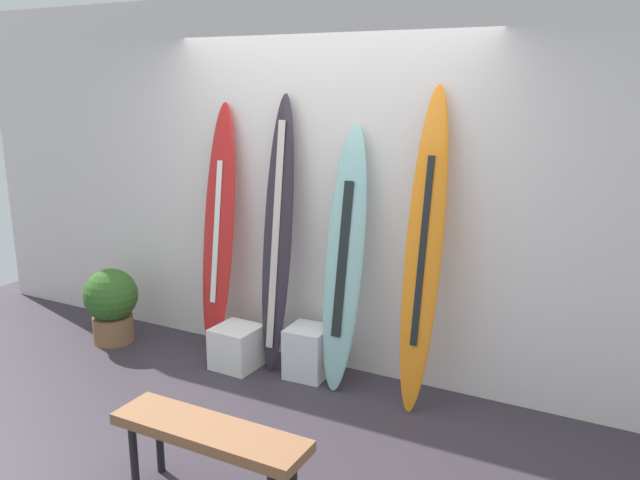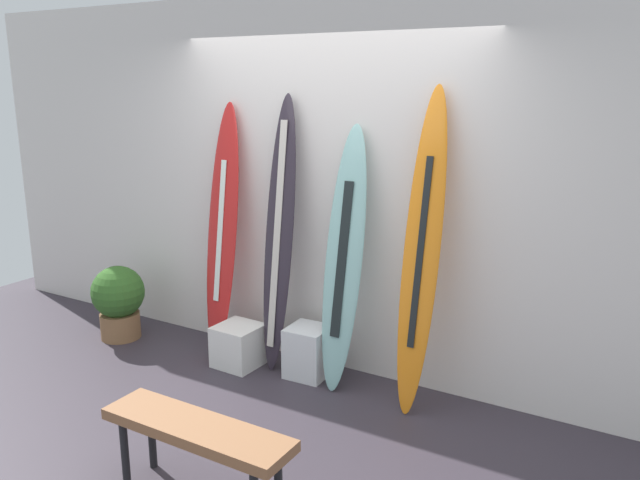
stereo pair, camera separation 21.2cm
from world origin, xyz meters
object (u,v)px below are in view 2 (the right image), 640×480
(surfboard_charcoal, at_px, (279,237))
(potted_plant, at_px, (118,299))
(surfboard_seafoam, at_px, (344,261))
(display_block_center, at_px, (308,351))
(surfboard_sunset, at_px, (422,253))
(surfboard_crimson, at_px, (222,231))
(bench, at_px, (197,435))
(display_block_left, at_px, (239,345))

(surfboard_charcoal, height_order, potted_plant, surfboard_charcoal)
(surfboard_seafoam, bearing_deg, surfboard_charcoal, 177.07)
(surfboard_seafoam, relative_size, display_block_center, 4.91)
(surfboard_charcoal, height_order, display_block_center, surfboard_charcoal)
(surfboard_sunset, height_order, potted_plant, surfboard_sunset)
(surfboard_crimson, bearing_deg, display_block_center, -4.83)
(surfboard_sunset, distance_m, display_block_center, 1.25)
(surfboard_crimson, relative_size, display_block_center, 5.24)
(surfboard_seafoam, distance_m, bench, 1.69)
(display_block_left, height_order, display_block_center, display_block_center)
(surfboard_crimson, xyz_separation_m, surfboard_seafoam, (1.12, -0.04, -0.08))
(surfboard_sunset, relative_size, potted_plant, 3.37)
(display_block_left, bearing_deg, potted_plant, -176.11)
(surfboard_crimson, xyz_separation_m, display_block_left, (0.28, -0.19, -0.85))
(surfboard_seafoam, height_order, display_block_left, surfboard_seafoam)
(surfboard_crimson, bearing_deg, surfboard_sunset, -1.95)
(display_block_left, bearing_deg, bench, -59.42)
(surfboard_charcoal, distance_m, surfboard_sunset, 1.16)
(display_block_center, bearing_deg, bench, -79.37)
(surfboard_crimson, xyz_separation_m, potted_plant, (-0.95, -0.27, -0.66))
(potted_plant, distance_m, bench, 2.49)
(surfboard_seafoam, xyz_separation_m, display_block_center, (-0.28, -0.03, -0.74))
(surfboard_seafoam, height_order, bench, surfboard_seafoam)
(surfboard_crimson, distance_m, surfboard_sunset, 1.72)
(surfboard_seafoam, relative_size, potted_plant, 2.95)
(display_block_center, xyz_separation_m, bench, (0.29, -1.57, 0.20))
(surfboard_crimson, relative_size, surfboard_sunset, 0.93)
(surfboard_seafoam, bearing_deg, display_block_left, -169.97)
(surfboard_sunset, bearing_deg, surfboard_charcoal, 177.75)
(surfboard_crimson, relative_size, surfboard_charcoal, 0.97)
(display_block_left, xyz_separation_m, display_block_center, (0.56, 0.12, 0.03))
(surfboard_seafoam, distance_m, surfboard_sunset, 0.61)
(display_block_left, height_order, bench, bench)
(surfboard_crimson, xyz_separation_m, surfboard_sunset, (1.71, -0.06, 0.07))
(surfboard_charcoal, bearing_deg, bench, -70.43)
(surfboard_sunset, height_order, display_block_center, surfboard_sunset)
(surfboard_charcoal, height_order, surfboard_seafoam, surfboard_charcoal)
(surfboard_seafoam, height_order, potted_plant, surfboard_seafoam)
(surfboard_sunset, xyz_separation_m, display_block_left, (-1.44, -0.13, -0.92))
(surfboard_charcoal, bearing_deg, potted_plant, -170.10)
(surfboard_seafoam, xyz_separation_m, surfboard_sunset, (0.59, -0.02, 0.15))
(surfboard_sunset, xyz_separation_m, bench, (-0.58, -1.58, -0.69))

